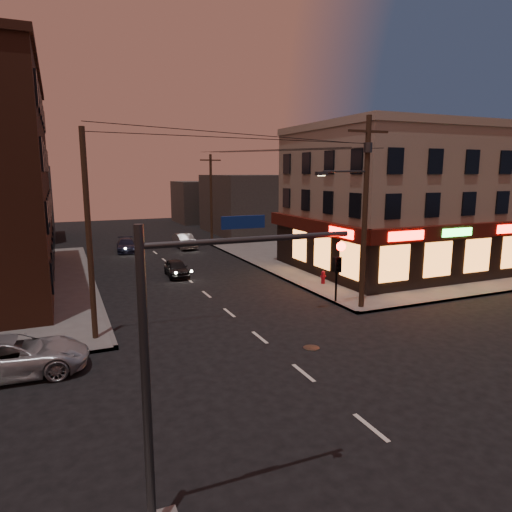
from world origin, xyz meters
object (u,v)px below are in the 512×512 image
sedan_mid (185,241)px  sedan_near (176,268)px  fire_hydrant (323,277)px  sedan_far (126,245)px  suv_cross (12,357)px

sedan_mid → sedan_near: bearing=-109.0°
fire_hydrant → sedan_mid: bearing=103.6°
sedan_near → sedan_far: size_ratio=0.85×
sedan_mid → fire_hydrant: size_ratio=4.98×
sedan_mid → fire_hydrant: bearing=-78.2°
suv_cross → sedan_far: bearing=-14.1°
fire_hydrant → suv_cross: bearing=-158.0°
sedan_near → sedan_mid: size_ratio=0.83×
sedan_mid → fire_hydrant: (4.46, -18.36, -0.08)m
sedan_far → fire_hydrant: sedan_far is taller
suv_cross → sedan_near: size_ratio=1.50×
sedan_mid → fire_hydrant: sedan_mid is taller
suv_cross → fire_hydrant: bearing=-65.9°
suv_cross → sedan_far: 26.71m
fire_hydrant → sedan_near: bearing=141.4°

